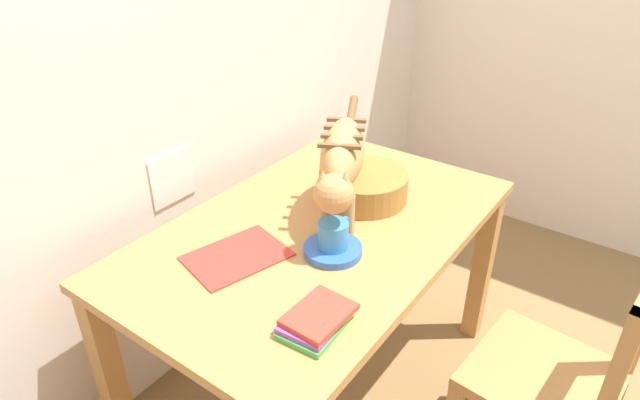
% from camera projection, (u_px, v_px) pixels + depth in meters
% --- Properties ---
extents(wall_rear, '(4.22, 0.11, 2.50)m').
position_uv_depth(wall_rear, '(163.00, 58.00, 1.83)').
color(wall_rear, silver).
rests_on(wall_rear, ground_plane).
extents(dining_table, '(1.39, 0.86, 0.76)m').
position_uv_depth(dining_table, '(320.00, 247.00, 1.87)').
color(dining_table, '#BB8145').
rests_on(dining_table, ground_plane).
extents(cat, '(0.66, 0.39, 0.33)m').
position_uv_depth(cat, '(342.00, 159.00, 1.77)').
color(cat, tan).
rests_on(cat, dining_table).
extents(saucer_bowl, '(0.18, 0.18, 0.03)m').
position_uv_depth(saucer_bowl, '(333.00, 250.00, 1.68)').
color(saucer_bowl, '#2D5DB6').
rests_on(saucer_bowl, dining_table).
extents(coffee_mug, '(0.14, 0.09, 0.09)m').
position_uv_depth(coffee_mug, '(334.00, 234.00, 1.65)').
color(coffee_mug, teal).
rests_on(coffee_mug, saucer_bowl).
extents(magazine, '(0.34, 0.29, 0.01)m').
position_uv_depth(magazine, '(237.00, 256.00, 1.67)').
color(magazine, red).
rests_on(magazine, dining_table).
extents(book_stack, '(0.20, 0.15, 0.05)m').
position_uv_depth(book_stack, '(316.00, 320.00, 1.39)').
color(book_stack, green).
rests_on(book_stack, dining_table).
extents(wicker_basket, '(0.32, 0.32, 0.10)m').
position_uv_depth(wicker_basket, '(364.00, 185.00, 1.96)').
color(wicker_basket, olive).
rests_on(wicker_basket, dining_table).
extents(wooden_chair_far, '(0.45, 0.45, 0.93)m').
position_uv_depth(wooden_chair_far, '(558.00, 379.00, 1.64)').
color(wooden_chair_far, '#B47C44').
rests_on(wooden_chair_far, ground_plane).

